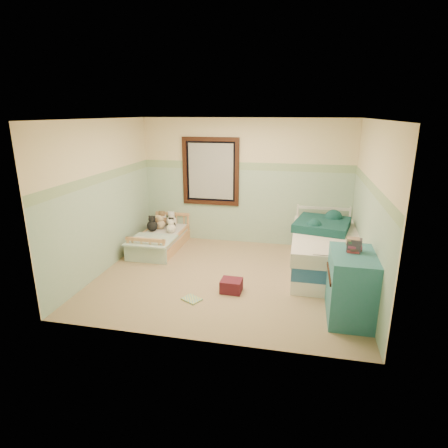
% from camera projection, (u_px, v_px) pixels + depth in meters
% --- Properties ---
extents(floor, '(4.20, 3.60, 0.02)m').
position_uv_depth(floor, '(227.00, 278.00, 6.08)').
color(floor, '#9B7A57').
rests_on(floor, ground).
extents(ceiling, '(4.20, 3.60, 0.02)m').
position_uv_depth(ceiling, '(227.00, 118.00, 5.36)').
color(ceiling, white).
rests_on(ceiling, wall_back).
extents(wall_back, '(4.20, 0.04, 2.50)m').
position_uv_depth(wall_back, '(245.00, 182.00, 7.40)').
color(wall_back, beige).
rests_on(wall_back, floor).
extents(wall_front, '(4.20, 0.04, 2.50)m').
position_uv_depth(wall_front, '(194.00, 241.00, 4.03)').
color(wall_front, beige).
rests_on(wall_front, floor).
extents(wall_left, '(0.04, 3.60, 2.50)m').
position_uv_depth(wall_left, '(103.00, 197.00, 6.14)').
color(wall_left, beige).
rests_on(wall_left, floor).
extents(wall_right, '(0.04, 3.60, 2.50)m').
position_uv_depth(wall_right, '(371.00, 210.00, 5.30)').
color(wall_right, beige).
rests_on(wall_right, floor).
extents(wainscot_mint, '(4.20, 0.01, 1.50)m').
position_uv_depth(wainscot_mint, '(245.00, 207.00, 7.54)').
color(wainscot_mint, '#91B498').
rests_on(wainscot_mint, floor).
extents(border_strip, '(4.20, 0.01, 0.15)m').
position_uv_depth(border_strip, '(245.00, 166.00, 7.30)').
color(border_strip, '#497C52').
rests_on(border_strip, wall_back).
extents(window_frame, '(1.16, 0.06, 1.36)m').
position_uv_depth(window_frame, '(211.00, 172.00, 7.45)').
color(window_frame, black).
rests_on(window_frame, wall_back).
extents(window_blinds, '(0.92, 0.01, 1.12)m').
position_uv_depth(window_blinds, '(211.00, 172.00, 7.46)').
color(window_blinds, beige).
rests_on(window_blinds, window_frame).
extents(toddler_bed_frame, '(0.75, 1.49, 0.19)m').
position_uv_depth(toddler_bed_frame, '(161.00, 244.00, 7.35)').
color(toddler_bed_frame, '#B0754D').
rests_on(toddler_bed_frame, floor).
extents(toddler_mattress, '(0.68, 1.43, 0.12)m').
position_uv_depth(toddler_mattress, '(161.00, 236.00, 7.30)').
color(toddler_mattress, white).
rests_on(toddler_mattress, toddler_bed_frame).
extents(patchwork_quilt, '(0.81, 0.75, 0.03)m').
position_uv_depth(patchwork_quilt, '(151.00, 240.00, 6.84)').
color(patchwork_quilt, '#6295C1').
rests_on(patchwork_quilt, toddler_mattress).
extents(plush_bed_brown, '(0.21, 0.21, 0.21)m').
position_uv_depth(plush_bed_brown, '(162.00, 221.00, 7.75)').
color(plush_bed_brown, brown).
rests_on(plush_bed_brown, toddler_mattress).
extents(plush_bed_white, '(0.22, 0.22, 0.22)m').
position_uv_depth(plush_bed_white, '(171.00, 221.00, 7.71)').
color(plush_bed_white, silver).
rests_on(plush_bed_white, toddler_mattress).
extents(plush_bed_tan, '(0.18, 0.18, 0.18)m').
position_uv_depth(plush_bed_tan, '(161.00, 224.00, 7.54)').
color(plush_bed_tan, '#D7B98B').
rests_on(plush_bed_tan, toddler_mattress).
extents(plush_bed_dark, '(0.17, 0.17, 0.17)m').
position_uv_depth(plush_bed_dark, '(171.00, 225.00, 7.49)').
color(plush_bed_dark, black).
rests_on(plush_bed_dark, toddler_mattress).
extents(plush_floor_cream, '(0.26, 0.26, 0.26)m').
position_uv_depth(plush_floor_cream, '(140.00, 249.00, 6.96)').
color(plush_floor_cream, white).
rests_on(plush_floor_cream, floor).
extents(plush_floor_tan, '(0.22, 0.22, 0.22)m').
position_uv_depth(plush_floor_tan, '(138.00, 248.00, 7.10)').
color(plush_floor_tan, '#D7B98B').
rests_on(plush_floor_tan, floor).
extents(twin_bed_frame, '(1.02, 2.05, 0.22)m').
position_uv_depth(twin_bed_frame, '(323.00, 265.00, 6.30)').
color(twin_bed_frame, white).
rests_on(twin_bed_frame, floor).
extents(twin_boxspring, '(1.02, 2.05, 0.22)m').
position_uv_depth(twin_boxspring, '(324.00, 252.00, 6.24)').
color(twin_boxspring, navy).
rests_on(twin_boxspring, twin_bed_frame).
extents(twin_mattress, '(1.07, 2.09, 0.22)m').
position_uv_depth(twin_mattress, '(325.00, 240.00, 6.18)').
color(twin_mattress, silver).
rests_on(twin_mattress, twin_boxspring).
extents(teal_blanket, '(1.04, 1.08, 0.14)m').
position_uv_depth(teal_blanket, '(322.00, 225.00, 6.42)').
color(teal_blanket, '#0C2D34').
rests_on(teal_blanket, twin_mattress).
extents(dresser, '(0.55, 0.88, 0.88)m').
position_uv_depth(dresser, '(351.00, 286.00, 4.78)').
color(dresser, '#2A7778').
rests_on(dresser, floor).
extents(book_stack, '(0.20, 0.17, 0.17)m').
position_uv_depth(book_stack, '(354.00, 245.00, 4.71)').
color(book_stack, '#533232').
rests_on(book_stack, dresser).
extents(red_pillow, '(0.32, 0.28, 0.19)m').
position_uv_depth(red_pillow, '(231.00, 286.00, 5.56)').
color(red_pillow, maroon).
rests_on(red_pillow, floor).
extents(floor_book, '(0.32, 0.30, 0.02)m').
position_uv_depth(floor_book, '(192.00, 299.00, 5.33)').
color(floor_book, yellow).
rests_on(floor_book, floor).
extents(extra_plush_0, '(0.15, 0.15, 0.15)m').
position_uv_depth(extra_plush_0, '(158.00, 225.00, 7.54)').
color(extra_plush_0, brown).
rests_on(extra_plush_0, toddler_mattress).
extents(extra_plush_1, '(0.18, 0.18, 0.18)m').
position_uv_depth(extra_plush_1, '(172.00, 223.00, 7.68)').
color(extra_plush_1, white).
rests_on(extra_plush_1, toddler_mattress).
extents(extra_plush_2, '(0.18, 0.18, 0.18)m').
position_uv_depth(extra_plush_2, '(171.00, 228.00, 7.29)').
color(extra_plush_2, white).
rests_on(extra_plush_2, toddler_mattress).
extents(extra_plush_3, '(0.17, 0.17, 0.17)m').
position_uv_depth(extra_plush_3, '(164.00, 222.00, 7.76)').
color(extra_plush_3, white).
rests_on(extra_plush_3, toddler_mattress).
extents(extra_plush_4, '(0.18, 0.18, 0.18)m').
position_uv_depth(extra_plush_4, '(158.00, 223.00, 7.64)').
color(extra_plush_4, '#D7B98B').
rests_on(extra_plush_4, toddler_mattress).
extents(extra_plush_5, '(0.22, 0.22, 0.22)m').
position_uv_depth(extra_plush_5, '(152.00, 226.00, 7.39)').
color(extra_plush_5, black).
rests_on(extra_plush_5, toddler_mattress).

